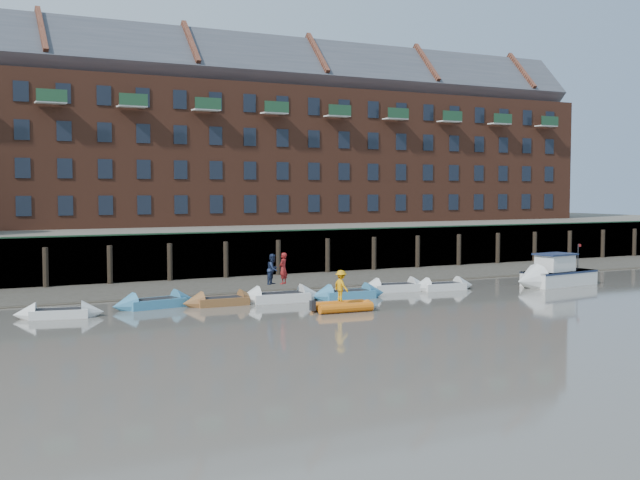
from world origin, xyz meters
TOP-DOWN VIEW (x-y plane):
  - ground at (0.00, 0.00)m, footprint 220.00×220.00m
  - foreshore at (0.00, 18.00)m, footprint 110.00×8.00m
  - mud_band at (0.00, 14.60)m, footprint 110.00×1.60m
  - river_wall at (-0.00, 22.38)m, footprint 110.00×1.23m
  - bank_terrace at (0.00, 36.00)m, footprint 110.00×28.00m
  - apartment_terrace at (-0.00, 36.99)m, footprint 80.60×15.56m
  - rowboat_0 at (-15.17, 9.56)m, footprint 4.40×2.07m
  - rowboat_1 at (-10.09, 10.68)m, footprint 4.88×2.11m
  - rowboat_2 at (-6.68, 9.87)m, footprint 4.34×1.34m
  - rowboat_3 at (-3.33, 9.68)m, footprint 5.09×1.92m
  - rowboat_4 at (0.71, 9.14)m, footprint 4.67×1.63m
  - rowboat_5 at (4.85, 10.72)m, footprint 4.69×1.96m
  - rowboat_6 at (7.87, 9.92)m, footprint 4.38×1.67m
  - rib_tender at (-1.79, 5.08)m, footprint 3.25×1.66m
  - motor_launch at (15.02, 8.35)m, footprint 6.67×2.90m
  - person_rower_a at (-3.09, 9.76)m, footprint 0.76×0.73m
  - person_rower_b at (-3.68, 9.82)m, footprint 1.05×1.03m
  - person_rib_crew at (-1.98, 5.05)m, footprint 0.71×1.10m

SIDE VIEW (x-z plane):
  - ground at x=0.00m, z-range 0.00..0.00m
  - foreshore at x=0.00m, z-range -0.25..0.25m
  - mud_band at x=0.00m, z-range -0.05..0.05m
  - rowboat_0 at x=-15.17m, z-range -0.40..0.83m
  - rowboat_6 at x=7.87m, z-range -0.40..0.84m
  - rowboat_2 at x=-6.68m, z-range -0.40..0.85m
  - rowboat_5 at x=4.85m, z-range -0.43..0.89m
  - rowboat_4 at x=0.71m, z-range -0.43..0.90m
  - rowboat_1 at x=-10.09m, z-range -0.44..0.93m
  - rib_tender at x=-1.79m, z-range -0.04..0.52m
  - rowboat_3 at x=-3.33m, z-range -0.47..0.98m
  - motor_launch at x=15.02m, z-range -0.65..2.01m
  - person_rib_crew at x=-1.98m, z-range 0.52..2.12m
  - river_wall at x=0.00m, z-range -0.06..3.24m
  - bank_terrace at x=0.00m, z-range 0.00..3.20m
  - person_rower_b at x=-3.68m, z-range 0.97..2.67m
  - person_rower_a at x=-3.09m, z-range 0.97..2.72m
  - apartment_terrace at x=0.00m, z-range 2.34..23.31m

